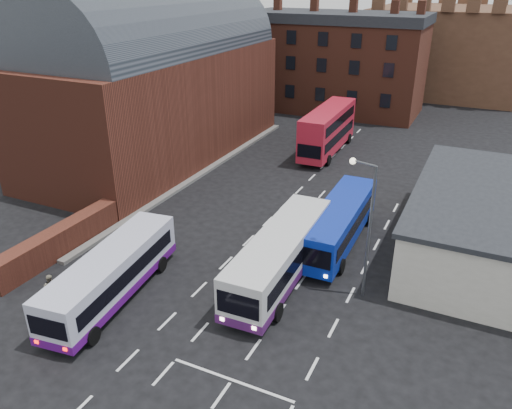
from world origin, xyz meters
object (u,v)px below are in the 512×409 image
at_px(bus_white_outbound, 112,272).
at_px(bus_blue, 339,221).
at_px(bus_red_double, 328,130).
at_px(pedestrian_beige, 50,287).
at_px(bus_white_inbound, 280,253).
at_px(street_lamp, 366,218).
at_px(pedestrian_red, 50,305).

height_order(bus_white_outbound, bus_blue, bus_blue).
distance_m(bus_red_double, pedestrian_beige, 31.20).
relative_size(bus_white_inbound, bus_red_double, 1.01).
bearing_deg(bus_red_double, bus_white_outbound, 83.36).
relative_size(street_lamp, pedestrian_red, 5.09).
bearing_deg(bus_white_outbound, bus_red_double, 77.46).
bearing_deg(bus_white_inbound, bus_red_double, -79.92).
height_order(bus_white_outbound, street_lamp, street_lamp).
bearing_deg(pedestrian_red, bus_white_outbound, -137.96).
xyz_separation_m(bus_white_inbound, pedestrian_red, (-9.46, -8.40, -1.04)).
distance_m(bus_blue, pedestrian_beige, 17.93).
relative_size(bus_white_inbound, bus_blue, 1.06).
distance_m(bus_white_outbound, bus_white_inbound, 9.46).
bearing_deg(bus_white_inbound, pedestrian_red, 40.10).
distance_m(bus_white_outbound, pedestrian_beige, 3.57).
bearing_deg(pedestrian_beige, pedestrian_red, 117.17).
bearing_deg(bus_red_double, bus_blue, 109.34).
bearing_deg(pedestrian_beige, bus_white_inbound, -164.63).
distance_m(street_lamp, pedestrian_red, 17.17).
bearing_deg(bus_blue, bus_red_double, -70.30).
bearing_deg(pedestrian_red, bus_white_inbound, -153.39).
bearing_deg(bus_white_outbound, street_lamp, 20.33).
height_order(pedestrian_red, pedestrian_beige, pedestrian_beige).
xyz_separation_m(pedestrian_red, pedestrian_beige, (-1.23, 1.20, 0.01)).
distance_m(bus_white_outbound, bus_blue, 14.66).
bearing_deg(bus_red_double, bus_white_inbound, 100.54).
bearing_deg(pedestrian_red, bus_blue, -143.80).
distance_m(bus_red_double, street_lamp, 24.66).
distance_m(pedestrian_red, pedestrian_beige, 1.71).
xyz_separation_m(street_lamp, pedestrian_red, (-14.01, -9.10, -3.96)).
relative_size(pedestrian_red, pedestrian_beige, 0.99).
xyz_separation_m(bus_white_outbound, bus_blue, (9.45, 11.20, 0.05)).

